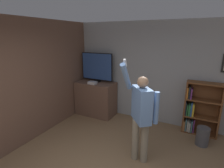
{
  "coord_description": "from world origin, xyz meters",
  "views": [
    {
      "loc": [
        1.09,
        -1.61,
        2.33
      ],
      "look_at": [
        -0.66,
        1.84,
        1.25
      ],
      "focal_mm": 28.0,
      "sensor_mm": 36.0,
      "label": 1
    }
  ],
  "objects": [
    {
      "name": "person",
      "position": [
        0.26,
        1.19,
        1.01
      ],
      "size": [
        0.61,
        0.57,
        1.96
      ],
      "rotation": [
        0.0,
        0.0,
        -0.89
      ],
      "color": "gray",
      "rests_on": "ground_plane"
    },
    {
      "name": "game_console",
      "position": [
        -1.56,
        2.4,
        1.03
      ],
      "size": [
        0.23,
        0.16,
        0.07
      ],
      "color": "silver",
      "rests_on": "tv_ledge"
    },
    {
      "name": "bookshelf",
      "position": [
        1.19,
        2.78,
        0.6
      ],
      "size": [
        0.78,
        0.28,
        1.29
      ],
      "color": "brown",
      "rests_on": "ground_plane"
    },
    {
      "name": "television",
      "position": [
        -1.57,
        2.69,
        1.43
      ],
      "size": [
        0.99,
        0.22,
        0.85
      ],
      "color": "black",
      "rests_on": "tv_ledge"
    },
    {
      "name": "tv_ledge",
      "position": [
        -1.57,
        2.59,
        0.5
      ],
      "size": [
        1.14,
        0.62,
        1.0
      ],
      "color": "brown",
      "rests_on": "ground_plane"
    },
    {
      "name": "wall_side_brick",
      "position": [
        -2.2,
        1.47,
        1.35
      ],
      "size": [
        0.06,
        4.53,
        2.7
      ],
      "color": "brown",
      "rests_on": "ground_plane"
    },
    {
      "name": "waste_bin",
      "position": [
        1.34,
        2.27,
        0.21
      ],
      "size": [
        0.26,
        0.26,
        0.42
      ],
      "color": "#4C4C51",
      "rests_on": "ground_plane"
    },
    {
      "name": "wall_back",
      "position": [
        0.01,
        2.96,
        1.35
      ],
      "size": [
        6.33,
        0.09,
        2.7
      ],
      "color": "#9EA3A8",
      "rests_on": "ground_plane"
    }
  ]
}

